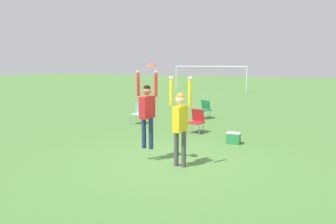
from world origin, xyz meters
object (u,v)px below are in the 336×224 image
(frisbee, at_px, (151,65))
(camping_chair_0, at_px, (197,119))
(camping_chair_1, at_px, (205,108))
(camping_chair_2, at_px, (139,112))
(person_jumping, at_px, (147,108))
(person_defending, at_px, (180,119))
(cooler_box, at_px, (233,138))

(frisbee, relative_size, camping_chair_0, 0.26)
(camping_chair_1, relative_size, camping_chair_2, 0.95)
(person_jumping, relative_size, person_defending, 0.91)
(frisbee, bearing_deg, person_defending, 9.56)
(camping_chair_0, bearing_deg, person_defending, 119.34)
(person_defending, xyz_separation_m, camping_chair_2, (-3.86, 4.85, -0.70))
(camping_chair_0, height_order, camping_chair_2, camping_chair_2)
(camping_chair_0, distance_m, cooler_box, 2.04)
(camping_chair_1, xyz_separation_m, camping_chair_2, (-2.15, -2.46, 0.02))
(person_jumping, relative_size, cooler_box, 4.75)
(person_jumping, distance_m, person_defending, 1.01)
(person_defending, relative_size, camping_chair_1, 2.69)
(person_jumping, height_order, person_defending, person_jumping)
(frisbee, relative_size, cooler_box, 0.52)
(camping_chair_1, bearing_deg, person_jumping, 125.57)
(frisbee, height_order, camping_chair_1, frisbee)
(person_jumping, xyz_separation_m, camping_chair_1, (-0.72, 7.18, -0.93))
(camping_chair_2, relative_size, cooler_box, 2.03)
(person_defending, bearing_deg, camping_chair_1, -159.19)
(camping_chair_0, relative_size, cooler_box, 2.01)
(person_jumping, height_order, cooler_box, person_jumping)
(frisbee, relative_size, camping_chair_1, 0.27)
(person_jumping, height_order, camping_chair_0, person_jumping)
(person_defending, bearing_deg, frisbee, -72.77)
(camping_chair_1, xyz_separation_m, cooler_box, (2.39, -4.40, -0.31))
(camping_chair_2, height_order, cooler_box, camping_chair_2)
(frisbee, bearing_deg, camping_chair_2, 122.27)
(person_jumping, bearing_deg, camping_chair_2, 39.05)
(frisbee, height_order, camping_chair_2, frisbee)
(person_defending, distance_m, camping_chair_0, 4.23)
(person_defending, height_order, frisbee, frisbee)
(person_jumping, height_order, camping_chair_1, person_jumping)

